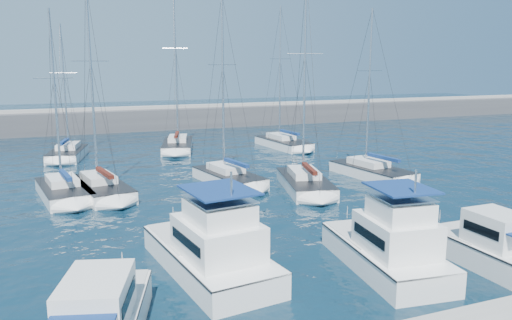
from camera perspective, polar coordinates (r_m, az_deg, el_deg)
name	(u,v)px	position (r m, az deg, el deg)	size (l,w,h in m)	color
ground	(282,245)	(27.45, 2.99, -9.70)	(220.00, 220.00, 0.00)	black
breakwater	(137,122)	(76.58, -13.41, 4.20)	(160.00, 6.00, 4.45)	#424244
motor_yacht_port_inner	(212,251)	(23.61, -5.04, -10.30)	(4.76, 9.25, 4.69)	white
motor_yacht_stbd_inner	(389,248)	(24.66, 14.95, -9.70)	(4.16, 8.00, 4.69)	white
motor_yacht_stbd_outer	(487,247)	(26.98, 24.93, -8.99)	(2.50, 5.63, 3.20)	silver
sailboat_mid_a	(64,191)	(39.13, -21.11, -3.33)	(4.17, 7.85, 13.83)	white
sailboat_mid_b	(101,188)	(39.11, -17.33, -3.06)	(4.46, 8.42, 15.84)	silver
sailboat_mid_c	(228,177)	(40.88, -3.18, -1.97)	(4.34, 8.13, 15.38)	silver
sailboat_mid_d	(305,183)	(39.16, 5.62, -2.58)	(5.07, 8.70, 16.74)	silver
sailboat_mid_e	(372,171)	(44.25, 13.07, -1.27)	(4.16, 8.38, 14.55)	silver
sailboat_back_a	(68,153)	(55.29, -20.71, 0.72)	(4.55, 7.81, 13.97)	white
sailboat_back_b	(178,145)	(57.55, -8.94, 1.71)	(5.42, 9.28, 18.31)	silver
sailboat_back_c	(283,143)	(58.52, 3.09, 1.96)	(3.94, 8.95, 16.44)	white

